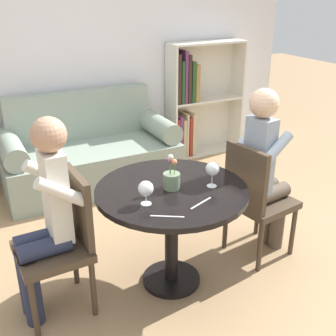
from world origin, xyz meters
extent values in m
plane|color=tan|center=(0.00, 0.00, 0.00)|extent=(16.00, 16.00, 0.00)
cube|color=silver|center=(0.00, 2.21, 1.35)|extent=(5.20, 0.05, 2.70)
cylinder|color=black|center=(0.00, 0.00, 0.70)|extent=(0.98, 0.98, 0.03)
cylinder|color=black|center=(0.00, 0.00, 0.36)|extent=(0.09, 0.09, 0.66)
cylinder|color=black|center=(0.00, 0.00, 0.01)|extent=(0.40, 0.40, 0.03)
cube|color=gray|center=(0.00, 1.74, 0.21)|extent=(1.72, 0.80, 0.42)
cube|color=gray|center=(0.00, 2.06, 0.67)|extent=(1.50, 0.16, 0.50)
cylinder|color=gray|center=(-0.75, 1.74, 0.53)|extent=(0.22, 0.72, 0.22)
cylinder|color=gray|center=(0.75, 1.74, 0.53)|extent=(0.22, 0.72, 0.22)
cube|color=silver|center=(1.51, 2.16, 0.66)|extent=(0.93, 0.02, 1.32)
cube|color=silver|center=(1.06, 2.03, 0.66)|extent=(0.02, 0.28, 1.32)
cube|color=silver|center=(1.97, 2.03, 0.66)|extent=(0.02, 0.28, 1.32)
cube|color=silver|center=(1.51, 2.03, 0.01)|extent=(0.88, 0.28, 0.02)
cube|color=silver|center=(1.51, 2.03, 0.66)|extent=(0.88, 0.28, 0.02)
cube|color=silver|center=(1.51, 2.03, 1.31)|extent=(0.88, 0.28, 0.02)
cube|color=maroon|center=(1.10, 2.02, 0.26)|extent=(0.03, 0.23, 0.47)
cube|color=#602D5B|center=(1.14, 2.02, 0.27)|extent=(0.05, 0.23, 0.50)
cube|color=tan|center=(1.19, 2.02, 0.25)|extent=(0.04, 0.23, 0.46)
cube|color=tan|center=(1.22, 2.02, 0.28)|extent=(0.03, 0.23, 0.52)
cube|color=maroon|center=(1.27, 2.02, 0.26)|extent=(0.03, 0.23, 0.47)
cube|color=tan|center=(1.31, 2.02, 0.28)|extent=(0.05, 0.23, 0.51)
cube|color=#332319|center=(1.11, 2.02, 0.95)|extent=(0.04, 0.23, 0.55)
cube|color=#234723|center=(1.15, 2.02, 0.91)|extent=(0.03, 0.23, 0.47)
cube|color=#602D5B|center=(1.19, 2.02, 0.96)|extent=(0.03, 0.23, 0.58)
cube|color=#332319|center=(1.24, 2.02, 0.94)|extent=(0.04, 0.23, 0.53)
cube|color=#234723|center=(1.29, 2.02, 0.90)|extent=(0.05, 0.23, 0.46)
cube|color=olive|center=(1.34, 2.02, 0.88)|extent=(0.04, 0.23, 0.42)
cylinder|color=#473828|center=(-0.95, 0.27, 0.20)|extent=(0.04, 0.04, 0.40)
cylinder|color=#473828|center=(-0.93, -0.09, 0.20)|extent=(0.04, 0.04, 0.40)
cylinder|color=#473828|center=(-0.59, 0.28, 0.20)|extent=(0.04, 0.04, 0.40)
cylinder|color=#473828|center=(-0.58, -0.07, 0.20)|extent=(0.04, 0.04, 0.40)
cube|color=#473828|center=(-0.76, 0.10, 0.42)|extent=(0.44, 0.44, 0.05)
cube|color=#473828|center=(-0.57, 0.11, 0.68)|extent=(0.06, 0.38, 0.45)
cylinder|color=#473828|center=(0.97, -0.13, 0.20)|extent=(0.04, 0.04, 0.40)
cylinder|color=#473828|center=(0.91, 0.22, 0.20)|extent=(0.04, 0.04, 0.40)
cylinder|color=#473828|center=(0.61, -0.19, 0.20)|extent=(0.04, 0.04, 0.40)
cylinder|color=#473828|center=(0.56, 0.17, 0.20)|extent=(0.04, 0.04, 0.40)
cube|color=#473828|center=(0.76, 0.02, 0.42)|extent=(0.48, 0.48, 0.05)
cube|color=#473828|center=(0.58, -0.01, 0.68)|extent=(0.10, 0.38, 0.45)
cylinder|color=#282D47|center=(-0.93, 0.14, 0.23)|extent=(0.11, 0.11, 0.45)
cylinder|color=#282D47|center=(-0.92, 0.03, 0.23)|extent=(0.11, 0.11, 0.45)
cylinder|color=#282D47|center=(-0.82, 0.15, 0.50)|extent=(0.30, 0.12, 0.11)
cylinder|color=#282D47|center=(-0.81, 0.04, 0.50)|extent=(0.30, 0.12, 0.11)
cube|color=silver|center=(-0.70, 0.10, 0.78)|extent=(0.13, 0.20, 0.55)
cylinder|color=silver|center=(-0.71, 0.23, 0.87)|extent=(0.29, 0.08, 0.23)
cylinder|color=silver|center=(-0.70, -0.04, 0.87)|extent=(0.29, 0.08, 0.23)
sphere|color=tan|center=(-0.70, 0.10, 1.16)|extent=(0.20, 0.20, 0.20)
cylinder|color=brown|center=(0.93, 0.00, 0.23)|extent=(0.11, 0.11, 0.45)
cylinder|color=brown|center=(0.91, 0.10, 0.23)|extent=(0.11, 0.11, 0.45)
cylinder|color=brown|center=(0.82, -0.02, 0.50)|extent=(0.31, 0.15, 0.11)
cylinder|color=brown|center=(0.80, 0.09, 0.50)|extent=(0.31, 0.15, 0.11)
cube|color=#93A3B2|center=(0.70, 0.02, 0.79)|extent=(0.15, 0.22, 0.58)
cylinder|color=#93A3B2|center=(0.72, -0.12, 0.89)|extent=(0.29, 0.11, 0.23)
cylinder|color=#93A3B2|center=(0.68, 0.15, 0.89)|extent=(0.29, 0.11, 0.23)
sphere|color=beige|center=(0.70, 0.02, 1.18)|extent=(0.20, 0.20, 0.20)
cylinder|color=white|center=(-0.23, -0.12, 0.72)|extent=(0.06, 0.06, 0.00)
cylinder|color=white|center=(-0.23, -0.12, 0.76)|extent=(0.01, 0.01, 0.06)
sphere|color=white|center=(-0.23, -0.12, 0.82)|extent=(0.09, 0.09, 0.09)
sphere|color=maroon|center=(-0.23, -0.12, 0.81)|extent=(0.07, 0.07, 0.07)
cylinder|color=white|center=(0.24, -0.09, 0.72)|extent=(0.06, 0.06, 0.00)
cylinder|color=white|center=(0.24, -0.09, 0.77)|extent=(0.01, 0.01, 0.08)
sphere|color=white|center=(0.24, -0.09, 0.84)|extent=(0.09, 0.09, 0.09)
cylinder|color=gray|center=(0.00, 0.00, 0.77)|extent=(0.11, 0.11, 0.10)
cylinder|color=#4C7A42|center=(-0.01, 0.00, 0.87)|extent=(0.01, 0.01, 0.10)
sphere|color=#D16684|center=(-0.01, 0.00, 0.92)|extent=(0.04, 0.04, 0.04)
cylinder|color=#4C7A42|center=(-0.01, 0.00, 0.88)|extent=(0.01, 0.00, 0.11)
sphere|color=silver|center=(-0.01, 0.00, 0.94)|extent=(0.04, 0.04, 0.04)
cylinder|color=#4C7A42|center=(0.01, -0.02, 0.87)|extent=(0.01, 0.00, 0.08)
sphere|color=#E07F4C|center=(0.01, -0.02, 0.91)|extent=(0.04, 0.04, 0.04)
cube|color=silver|center=(-0.19, -0.30, 0.72)|extent=(0.17, 0.11, 0.00)
cube|color=silver|center=(0.06, -0.26, 0.72)|extent=(0.18, 0.08, 0.00)
camera|label=1|loc=(-1.12, -2.11, 1.90)|focal=45.00mm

